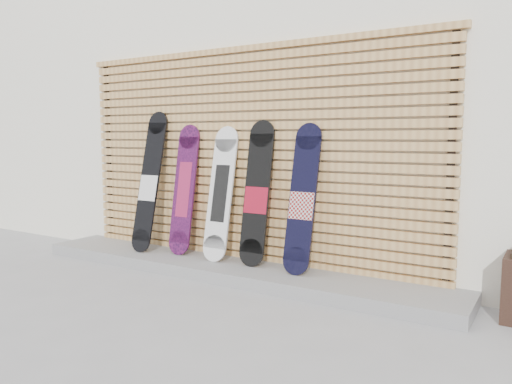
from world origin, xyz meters
TOP-DOWN VIEW (x-y plane):
  - ground at (0.00, 0.00)m, footprint 80.00×80.00m
  - building at (0.50, 3.50)m, footprint 12.00×5.00m
  - concrete_step at (-0.15, 0.68)m, footprint 4.60×0.70m
  - slat_wall at (-0.15, 0.97)m, footprint 4.26×0.08m
  - snowboard_0 at (-1.26, 0.75)m, footprint 0.26×0.39m
  - snowboard_1 at (-0.82, 0.81)m, footprint 0.27×0.27m
  - snowboard_2 at (-0.32, 0.79)m, footprint 0.27×0.31m
  - snowboard_3 at (0.11, 0.81)m, footprint 0.27×0.28m
  - snowboard_4 at (0.62, 0.78)m, footprint 0.26×0.32m

SIDE VIEW (x-z plane):
  - ground at x=0.00m, z-range 0.00..0.00m
  - concrete_step at x=-0.15m, z-range 0.00..0.12m
  - snowboard_2 at x=-0.32m, z-range 0.12..1.49m
  - snowboard_4 at x=0.62m, z-range 0.11..1.51m
  - snowboard_1 at x=-0.82m, z-range 0.12..1.52m
  - snowboard_3 at x=0.11m, z-range 0.11..1.54m
  - snowboard_0 at x=-1.26m, z-range 0.11..1.66m
  - slat_wall at x=-0.15m, z-range 0.06..2.35m
  - building at x=0.50m, z-range 0.00..3.60m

